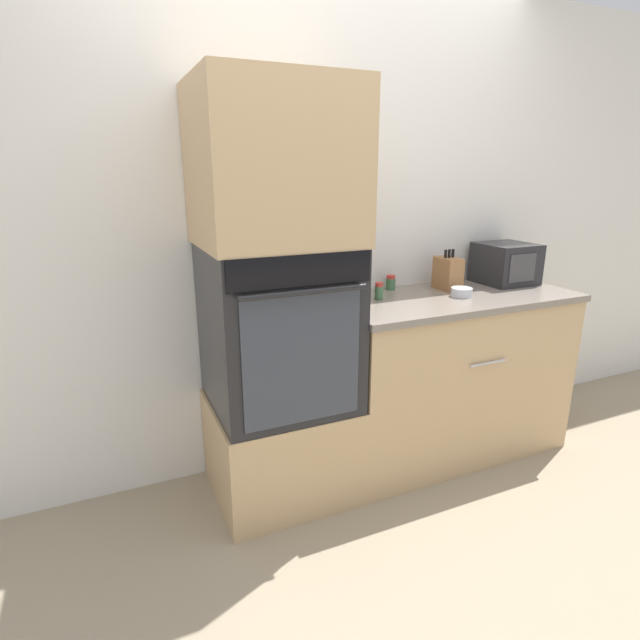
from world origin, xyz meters
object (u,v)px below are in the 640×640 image
microwave (505,263)px  bowl (462,292)px  wall_oven (278,327)px  condiment_jar_near (379,291)px  condiment_jar_mid (391,283)px  knife_block (448,273)px

microwave → bowl: 0.49m
wall_oven → microwave: 1.48m
wall_oven → condiment_jar_near: bearing=7.5°
bowl → condiment_jar_mid: (-0.26, 0.29, 0.02)m
condiment_jar_mid → wall_oven: bearing=-162.0°
bowl → wall_oven: bearing=177.3°
microwave → knife_block: 0.41m
wall_oven → condiment_jar_mid: (0.75, 0.24, 0.09)m
wall_oven → bowl: wall_oven is taller
bowl → condiment_jar_mid: size_ratio=1.36×
knife_block → condiment_jar_mid: 0.32m
wall_oven → bowl: size_ratio=6.87×
microwave → bowl: microwave is taller
bowl → microwave: bearing=20.4°
bowl → knife_block: bearing=77.7°
microwave → condiment_jar_mid: (-0.71, 0.13, -0.08)m
condiment_jar_near → condiment_jar_mid: (0.18, 0.17, -0.00)m
knife_block → condiment_jar_near: (-0.47, -0.05, -0.05)m
microwave → knife_block: microwave is taller
knife_block → bowl: knife_block is taller
wall_oven → condiment_jar_mid: 0.80m
microwave → condiment_jar_near: (-0.88, -0.04, -0.07)m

